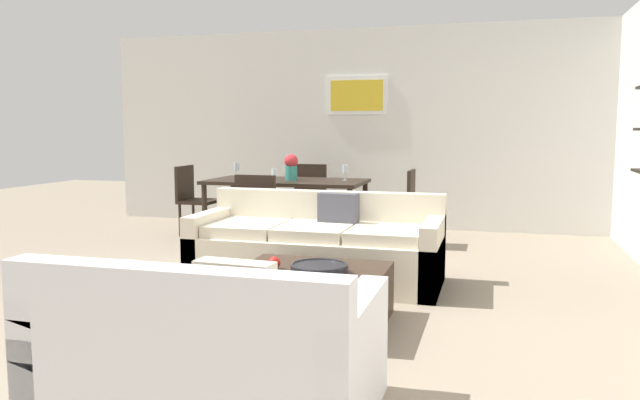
{
  "coord_description": "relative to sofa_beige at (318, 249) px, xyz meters",
  "views": [
    {
      "loc": [
        1.58,
        -4.85,
        1.36
      ],
      "look_at": [
        0.15,
        0.2,
        0.75
      ],
      "focal_mm": 34.86,
      "sensor_mm": 36.0,
      "label": 1
    }
  ],
  "objects": [
    {
      "name": "sofa_beige",
      "position": [
        0.0,
        0.0,
        0.0
      ],
      "size": [
        2.17,
        0.9,
        0.78
      ],
      "color": "beige",
      "rests_on": "ground"
    },
    {
      "name": "dining_chair_left_far",
      "position": [
        -2.21,
        1.94,
        0.21
      ],
      "size": [
        0.44,
        0.44,
        0.88
      ],
      "color": "black",
      "rests_on": "ground"
    },
    {
      "name": "decorative_bowl",
      "position": [
        0.36,
        -1.22,
        0.12
      ],
      "size": [
        0.39,
        0.39,
        0.07
      ],
      "color": "black",
      "rests_on": "coffee_table"
    },
    {
      "name": "loveseat_white",
      "position": [
        0.19,
        -2.56,
        0.0
      ],
      "size": [
        1.58,
        0.9,
        0.78
      ],
      "color": "white",
      "rests_on": "ground"
    },
    {
      "name": "dining_chair_head",
      "position": [
        -0.88,
        2.6,
        0.21
      ],
      "size": [
        0.44,
        0.44,
        0.88
      ],
      "color": "black",
      "rests_on": "ground"
    },
    {
      "name": "wine_glass_foot",
      "position": [
        -0.88,
        1.32,
        0.57
      ],
      "size": [
        0.06,
        0.06,
        0.16
      ],
      "color": "silver",
      "rests_on": "dining_table"
    },
    {
      "name": "back_wall_unit",
      "position": [
        0.2,
        3.19,
        1.06
      ],
      "size": [
        8.4,
        0.09,
        2.7
      ],
      "color": "silver",
      "rests_on": "ground"
    },
    {
      "name": "ground_plane",
      "position": [
        -0.09,
        -0.34,
        -0.29
      ],
      "size": [
        18.0,
        18.0,
        0.0
      ],
      "primitive_type": "plane",
      "color": "gray"
    },
    {
      "name": "wine_glass_right_far",
      "position": [
        -0.19,
        1.84,
        0.59
      ],
      "size": [
        0.06,
        0.06,
        0.18
      ],
      "color": "silver",
      "rests_on": "dining_table"
    },
    {
      "name": "wine_glass_left_far",
      "position": [
        -1.56,
        1.84,
        0.59
      ],
      "size": [
        0.07,
        0.07,
        0.19
      ],
      "color": "silver",
      "rests_on": "dining_table"
    },
    {
      "name": "dining_chair_foot",
      "position": [
        -0.88,
        0.85,
        0.21
      ],
      "size": [
        0.44,
        0.44,
        0.88
      ],
      "color": "black",
      "rests_on": "ground"
    },
    {
      "name": "coffee_table",
      "position": [
        0.27,
        -1.18,
        -0.1
      ],
      "size": [
        1.03,
        0.97,
        0.38
      ],
      "color": "#38281E",
      "rests_on": "ground"
    },
    {
      "name": "dining_chair_right_far",
      "position": [
        0.45,
        1.94,
        0.21
      ],
      "size": [
        0.44,
        0.44,
        0.88
      ],
      "color": "black",
      "rests_on": "ground"
    },
    {
      "name": "apple_on_coffee_table",
      "position": [
        0.02,
        -1.18,
        0.13
      ],
      "size": [
        0.09,
        0.09,
        0.09
      ],
      "primitive_type": "sphere",
      "color": "red",
      "rests_on": "coffee_table"
    },
    {
      "name": "dining_table",
      "position": [
        -0.88,
        1.73,
        0.39
      ],
      "size": [
        1.85,
        0.94,
        0.75
      ],
      "color": "black",
      "rests_on": "ground"
    },
    {
      "name": "centerpiece_vase",
      "position": [
        -0.8,
        1.68,
        0.62
      ],
      "size": [
        0.16,
        0.16,
        0.31
      ],
      "color": "teal",
      "rests_on": "dining_table"
    }
  ]
}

